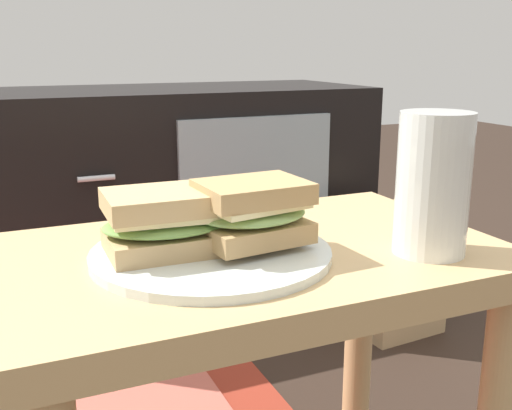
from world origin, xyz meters
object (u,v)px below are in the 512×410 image
Objects in this scene: beer_glass at (433,186)px; paper_bag at (397,268)px; sandwich_front at (168,222)px; tv_cabinet at (184,196)px; sandwich_back at (253,212)px; plate at (211,253)px.

paper_bag is (0.44, 0.63, -0.38)m from beer_glass.
tv_cabinet is at bearing 72.16° from sandwich_front.
paper_bag is at bearing 41.89° from sandwich_back.
beer_glass reaches higher than sandwich_front.
tv_cabinet is 1.07m from beer_glass.
beer_glass reaches higher than plate.
sandwich_front reaches higher than paper_bag.
tv_cabinet is at bearing 77.41° from sandwich_back.
sandwich_back is at bearing -15.71° from sandwich_front.
sandwich_front is 0.29m from beer_glass.
sandwich_back is 0.84× the size of beer_glass.
plate is at bearing -15.71° from sandwich_front.
beer_glass reaches higher than tv_cabinet.
paper_bag is at bearing 36.95° from sandwich_front.
paper_bag is (0.41, -0.41, -0.13)m from tv_cabinet.
tv_cabinet is at bearing 134.78° from paper_bag.
beer_glass reaches higher than sandwich_back.
sandwich_front is 1.07× the size of sandwich_back.
sandwich_front is at bearing -107.84° from tv_cabinet.
paper_bag is at bearing 39.34° from plate.
tv_cabinet is 6.88× the size of sandwich_front.
sandwich_back is at bearing -102.59° from tv_cabinet.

